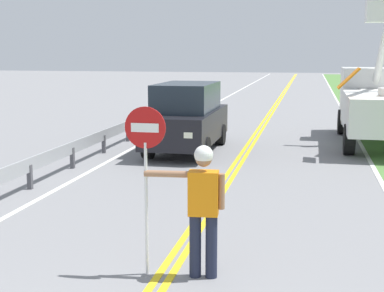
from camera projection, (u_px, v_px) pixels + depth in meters
The scene contains 9 objects.
centerline_yellow_left at pixel (261, 125), 23.29m from camera, with size 0.11×110.00×0.01m, color yellow.
centerline_yellow_right at pixel (265, 125), 23.25m from camera, with size 0.11×110.00×0.01m, color yellow.
edge_line_right at pixel (351, 127), 22.53m from camera, with size 0.12×110.00×0.01m, color silver.
edge_line_left at pixel (180, 122), 24.01m from camera, with size 0.12×110.00×0.01m, color silver.
flagger_worker at pixel (203, 203), 7.37m from camera, with size 1.08×0.27×1.83m.
stop_sign_paddle at pixel (146, 153), 7.35m from camera, with size 0.56×0.04×2.33m.
utility_bucket_truck at pixel (378, 101), 18.52m from camera, with size 2.71×6.82×4.85m.
oncoming_suv_nearest at pixel (187, 117), 16.92m from camera, with size 1.93×4.61×2.10m.
guardrail_left_shoulder at pixel (138, 122), 19.99m from camera, with size 0.10×32.00×0.71m.
Camera 1 is at (1.85, -3.21, 3.04)m, focal length 51.56 mm.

